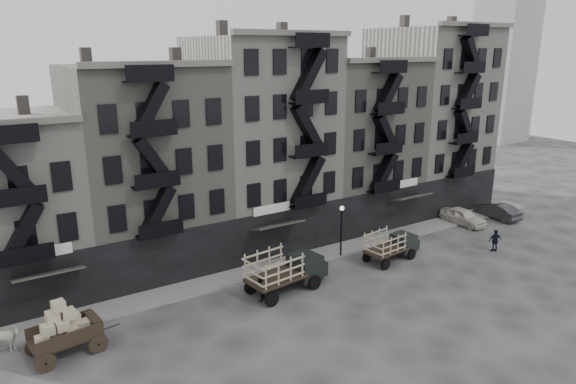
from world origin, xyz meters
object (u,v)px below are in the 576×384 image
car_far (498,211)px  stake_truck_west (286,267)px  stake_truck_east (392,243)px  car_east (463,216)px  horse (1,340)px  pedestrian_west (69,321)px  pedestrian_mid (260,289)px  policeman (495,241)px  wagon (62,325)px

car_far → stake_truck_west: bearing=7.3°
stake_truck_west → stake_truck_east: 9.85m
car_east → horse: bearing=179.2°
stake_truck_east → car_far: stake_truck_east is taller
stake_truck_east → pedestrian_west: size_ratio=2.82×
pedestrian_west → pedestrian_mid: bearing=-69.6°
stake_truck_east → car_east: bearing=5.8°
car_far → policeman: policeman is taller
car_east → pedestrian_mid: size_ratio=2.61×
horse → wagon: wagon is taller
horse → pedestrian_west: bearing=-74.8°
horse → stake_truck_east: (26.95, -2.01, 0.60)m
car_far → pedestrian_mid: size_ratio=2.65×
horse → wagon: (2.85, -2.01, 1.02)m
stake_truck_west → car_east: 21.69m
pedestrian_mid → stake_truck_east: bearing=144.2°
pedestrian_west → stake_truck_west: bearing=-66.4°
horse → policeman: (35.39, -5.29, 0.11)m
wagon → pedestrian_west: 2.25m
pedestrian_west → pedestrian_mid: 11.66m
car_far → car_east: bearing=-5.0°
stake_truck_west → pedestrian_mid: bearing=-178.8°
stake_truck_west → pedestrian_mid: stake_truck_west is taller
stake_truck_east → policeman: stake_truck_east is taller
stake_truck_east → pedestrian_mid: bearing=174.8°
stake_truck_west → car_far: size_ratio=1.36×
wagon → pedestrian_mid: wagon is taller
wagon → stake_truck_west: wagon is taller
horse → pedestrian_mid: pedestrian_mid is taller
wagon → pedestrian_mid: size_ratio=2.34×
horse → pedestrian_west: size_ratio=1.07×
stake_truck_west → policeman: 18.59m
horse → car_far: 42.98m
horse → pedestrian_mid: bearing=-82.7°
stake_truck_east → pedestrian_west: (-23.47, 1.94, -0.51)m
pedestrian_mid → policeman: 20.69m
stake_truck_east → car_east: stake_truck_east is taller
horse → pedestrian_west: 3.48m
car_east → stake_truck_east: bearing=-169.2°
horse → policeman: bearing=-82.3°
wagon → car_far: bearing=-4.7°
horse → pedestrian_west: pedestrian_west is taller
stake_truck_west → car_east: bearing=-0.5°
horse → stake_truck_west: size_ratio=0.31×
wagon → pedestrian_west: (0.63, 1.95, -0.93)m
horse → pedestrian_mid: (14.92, -2.33, 0.04)m
policeman → car_far: bearing=-122.3°
car_east → car_far: 4.39m
wagon → stake_truck_west: (14.26, 0.01, -0.12)m
wagon → pedestrian_west: wagon is taller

